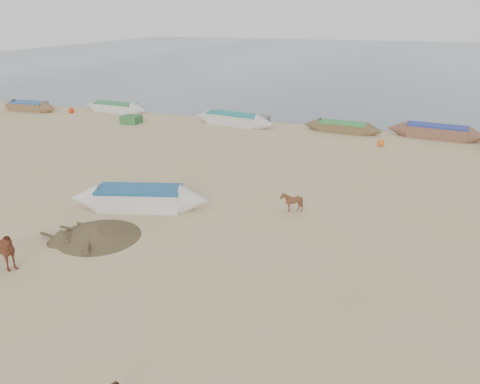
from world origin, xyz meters
name	(u,v)px	position (x,y,z in m)	size (l,w,h in m)	color
ground	(204,255)	(0.00, 0.00, 0.00)	(140.00, 140.00, 0.00)	tan
sea	(376,58)	(0.00, 82.00, 0.01)	(160.00, 160.00, 0.00)	slate
calf_front	(291,202)	(2.08, 4.92, 0.46)	(0.75, 0.84, 0.93)	#562F1B
near_canoe	(140,198)	(-4.42, 3.03, 0.49)	(6.26, 1.41, 0.97)	silver
debris_pile	(98,231)	(-4.47, -0.02, 0.27)	(3.29, 3.29, 0.54)	brown
waterline_canoes	(286,122)	(-2.06, 20.44, 0.43)	(58.21, 3.86, 0.95)	brown
beach_clutter	(368,134)	(4.08, 19.21, 0.30)	(45.21, 4.69, 0.64)	#2F6832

